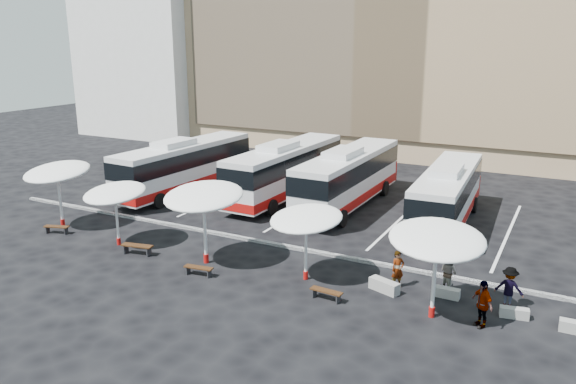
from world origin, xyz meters
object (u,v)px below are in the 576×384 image
at_px(wood_bench_1, 137,247).
at_px(sunshade_2, 204,196).
at_px(sunshade_3, 306,219).
at_px(conc_bench_1, 446,293).
at_px(sunshade_4, 437,239).
at_px(passenger_0, 398,270).
at_px(passenger_3, 509,288).
at_px(sunshade_1, 115,193).
at_px(wood_bench_3, 326,293).
at_px(bus_3, 447,194).
at_px(passenger_2, 482,304).
at_px(sunshade_0, 57,172).
at_px(bus_0, 185,165).
at_px(bus_2, 349,176).
at_px(passenger_1, 449,273).
at_px(conc_bench_0, 384,286).
at_px(conc_bench_2, 514,313).
at_px(bus_1, 286,169).
at_px(wood_bench_2, 199,269).
at_px(wood_bench_0, 57,228).

bearing_deg(wood_bench_1, sunshade_2, 10.92).
relative_size(sunshade_3, conc_bench_1, 3.65).
relative_size(sunshade_4, wood_bench_1, 2.78).
distance_m(sunshade_4, passenger_0, 3.65).
bearing_deg(sunshade_4, passenger_3, 41.21).
xyz_separation_m(sunshade_1, wood_bench_3, (12.13, -0.84, -2.45)).
relative_size(bus_3, passenger_2, 6.25).
relative_size(sunshade_0, sunshade_3, 0.93).
distance_m(bus_0, passenger_3, 23.69).
height_order(sunshade_0, sunshade_4, sunshade_0).
height_order(bus_2, bus_3, bus_2).
bearing_deg(bus_3, passenger_1, -79.88).
height_order(bus_3, conc_bench_0, bus_3).
distance_m(sunshade_3, passenger_1, 6.44).
relative_size(conc_bench_1, conc_bench_2, 1.04).
relative_size(bus_1, wood_bench_2, 8.81).
distance_m(conc_bench_1, conc_bench_2, 2.77).
relative_size(bus_3, sunshade_4, 2.49).
height_order(sunshade_2, passenger_3, sunshade_2).
bearing_deg(conc_bench_0, wood_bench_1, -172.47).
xyz_separation_m(wood_bench_1, conc_bench_2, (17.34, 1.70, -0.18)).
height_order(wood_bench_1, passenger_3, passenger_3).
xyz_separation_m(sunshade_3, wood_bench_3, (1.65, -1.46, -2.49)).
height_order(wood_bench_2, passenger_3, passenger_3).
height_order(bus_2, conc_bench_2, bus_2).
bearing_deg(passenger_1, passenger_0, 53.12).
xyz_separation_m(sunshade_3, passenger_3, (8.31, 1.27, -1.96)).
height_order(passenger_0, passenger_2, passenger_2).
height_order(bus_0, sunshade_0, bus_0).
bearing_deg(passenger_1, sunshade_3, 50.45).
height_order(bus_0, bus_3, bus_0).
xyz_separation_m(sunshade_3, wood_bench_1, (-8.70, -1.20, -2.44)).
xyz_separation_m(wood_bench_2, passenger_2, (12.07, 1.09, 0.60)).
bearing_deg(sunshade_3, wood_bench_1, -172.14).
bearing_deg(conc_bench_2, wood_bench_3, -164.36).
bearing_deg(sunshade_3, bus_1, 121.59).
bearing_deg(sunshade_1, bus_3, 37.91).
distance_m(passenger_0, passenger_3, 4.46).
xyz_separation_m(wood_bench_2, conc_bench_1, (10.39, 2.95, -0.11)).
bearing_deg(bus_2, passenger_1, -48.62).
relative_size(bus_0, passenger_3, 7.01).
relative_size(bus_0, conc_bench_0, 8.98).
height_order(bus_3, passenger_0, bus_3).
bearing_deg(passenger_0, wood_bench_2, 151.72).
distance_m(wood_bench_2, conc_bench_2, 13.31).
relative_size(bus_3, wood_bench_2, 8.29).
bearing_deg(passenger_3, wood_bench_0, 9.18).
bearing_deg(sunshade_3, conc_bench_1, 10.20).
height_order(wood_bench_1, passenger_0, passenger_0).
bearing_deg(wood_bench_0, sunshade_3, 3.41).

